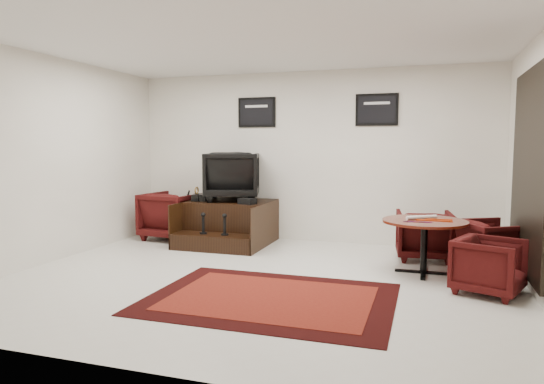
{
  "coord_description": "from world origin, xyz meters",
  "views": [
    {
      "loc": [
        1.89,
        -5.33,
        1.59
      ],
      "look_at": [
        -0.12,
        0.9,
        0.96
      ],
      "focal_mm": 32.0,
      "sensor_mm": 36.0,
      "label": 1
    }
  ],
  "objects": [
    {
      "name": "armchair_side",
      "position": [
        -2.24,
        1.93,
        0.44
      ],
      "size": [
        0.94,
        0.89,
        0.88
      ],
      "primitive_type": "imported",
      "rotation": [
        0.0,
        0.0,
        3.03
      ],
      "color": "black",
      "rests_on": "ground"
    },
    {
      "name": "table_chair_window",
      "position": [
        2.68,
        1.17,
        0.37
      ],
      "size": [
        0.93,
        0.95,
        0.73
      ],
      "primitive_type": "imported",
      "rotation": [
        0.0,
        0.0,
        2.09
      ],
      "color": "black",
      "rests_on": "ground"
    },
    {
      "name": "meeting_table",
      "position": [
        1.87,
        0.88,
        0.59
      ],
      "size": [
        1.03,
        1.03,
        0.67
      ],
      "color": "#4B130A",
      "rests_on": "ground"
    },
    {
      "name": "paper_roll",
      "position": [
        1.83,
        0.94,
        0.7
      ],
      "size": [
        0.37,
        0.28,
        0.05
      ],
      "primitive_type": "cylinder",
      "rotation": [
        0.0,
        1.57,
        0.61
      ],
      "color": "silver",
      "rests_on": "meeting_table"
    },
    {
      "name": "umbrella_black",
      "position": [
        -1.97,
        1.67,
        0.41
      ],
      "size": [
        0.3,
        0.11,
        0.81
      ],
      "primitive_type": null,
      "color": "black",
      "rests_on": "ground"
    },
    {
      "name": "polish_kit",
      "position": [
        -0.75,
        1.62,
        0.73
      ],
      "size": [
        0.29,
        0.24,
        0.09
      ],
      "primitive_type": "cube",
      "rotation": [
        0.0,
        0.0,
        -0.32
      ],
      "color": "black",
      "rests_on": "shine_podium"
    },
    {
      "name": "shoes_pair",
      "position": [
        -1.65,
        1.81,
        0.74
      ],
      "size": [
        0.3,
        0.35,
        0.11
      ],
      "color": "black",
      "rests_on": "shine_podium"
    },
    {
      "name": "shine_podium",
      "position": [
        -1.17,
        1.89,
        0.32
      ],
      "size": [
        1.34,
        1.38,
        0.69
      ],
      "color": "black",
      "rests_on": "ground"
    },
    {
      "name": "area_rug",
      "position": [
        0.37,
        -0.67,
        0.01
      ],
      "size": [
        2.52,
        1.89,
        0.01
      ],
      "color": "black",
      "rests_on": "ground"
    },
    {
      "name": "shine_chair",
      "position": [
        -1.17,
        2.03,
        1.13
      ],
      "size": [
        1.06,
        1.02,
        0.88
      ],
      "primitive_type": "imported",
      "rotation": [
        0.0,
        0.0,
        3.44
      ],
      "color": "black",
      "rests_on": "shine_podium"
    },
    {
      "name": "table_chair_corner",
      "position": [
        2.55,
        0.22,
        0.33
      ],
      "size": [
        0.8,
        0.82,
        0.67
      ],
      "primitive_type": "imported",
      "rotation": [
        0.0,
        0.0,
        1.19
      ],
      "color": "black",
      "rests_on": "ground"
    },
    {
      "name": "table_chair_back",
      "position": [
        1.87,
        1.68,
        0.38
      ],
      "size": [
        0.8,
        0.76,
        0.75
      ],
      "primitive_type": "imported",
      "rotation": [
        0.0,
        0.0,
        3.25
      ],
      "color": "black",
      "rests_on": "ground"
    },
    {
      "name": "umbrella_hooked",
      "position": [
        -1.98,
        1.8,
        0.44
      ],
      "size": [
        0.33,
        0.12,
        0.89
      ],
      "primitive_type": null,
      "color": "black",
      "rests_on": "ground"
    },
    {
      "name": "ground",
      "position": [
        0.0,
        0.0,
        0.0
      ],
      "size": [
        6.0,
        6.0,
        0.0
      ],
      "primitive_type": "plane",
      "color": "silver",
      "rests_on": "ground"
    },
    {
      "name": "room_shell",
      "position": [
        0.41,
        0.12,
        1.79
      ],
      "size": [
        6.02,
        5.02,
        2.81
      ],
      "color": "white",
      "rests_on": "ground"
    },
    {
      "name": "table_clutter",
      "position": [
        1.94,
        0.87,
        0.68
      ],
      "size": [
        0.57,
        0.31,
        0.01
      ],
      "color": "red",
      "rests_on": "meeting_table"
    }
  ]
}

